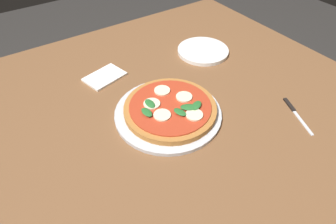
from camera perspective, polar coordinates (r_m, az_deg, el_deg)
The scene contains 7 objects.
ground_plane at distance 1.49m, azimuth 0.97°, elevation -20.50°, with size 6.00×6.00×0.00m, color #2D2B28.
dining_table at distance 0.94m, azimuth 1.43°, elevation -2.34°, with size 1.25×1.16×0.76m.
serving_tray at distance 0.83m, azimuth 0.00°, elevation -0.20°, with size 0.31×0.31×0.01m, color silver.
pizza at distance 0.82m, azimuth 0.46°, elevation 0.83°, with size 0.27×0.27×0.03m.
plate_white at distance 1.11m, azimuth 7.12°, elevation 12.23°, with size 0.20×0.20×0.01m, color white.
napkin at distance 1.00m, azimuth -12.74°, elevation 7.00°, with size 0.13×0.09×0.01m, color white.
knife at distance 0.92m, azimuth 24.24°, elevation 0.18°, with size 0.07×0.15×0.01m.
Camera 1 is at (-0.39, -0.53, 1.34)m, focal length 30.01 mm.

